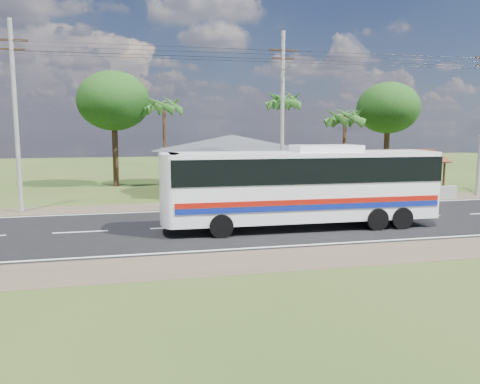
% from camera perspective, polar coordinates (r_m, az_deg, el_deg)
% --- Properties ---
extents(ground, '(120.00, 120.00, 0.00)m').
position_cam_1_polar(ground, '(24.14, 2.92, -3.91)').
color(ground, '#2D4217').
rests_on(ground, ground).
extents(road, '(120.00, 16.00, 0.03)m').
position_cam_1_polar(road, '(24.14, 2.92, -3.89)').
color(road, black).
rests_on(road, ground).
extents(house, '(12.40, 10.00, 5.00)m').
position_cam_1_polar(house, '(36.59, -0.99, 4.25)').
color(house, tan).
rests_on(house, ground).
extents(waiting_shed, '(5.20, 4.48, 3.35)m').
position_cam_1_polar(waiting_shed, '(36.84, 19.16, 3.98)').
color(waiting_shed, '#3B2815').
rests_on(waiting_shed, ground).
extents(concrete_barrier, '(7.00, 0.30, 0.90)m').
position_cam_1_polar(concrete_barrier, '(34.08, 20.11, -0.19)').
color(concrete_barrier, '#9E9E99').
rests_on(concrete_barrier, ground).
extents(utility_poles, '(32.80, 2.22, 11.00)m').
position_cam_1_polar(utility_poles, '(30.63, 4.59, 9.40)').
color(utility_poles, '#9E9E99').
rests_on(utility_poles, ground).
extents(palm_near, '(2.80, 2.80, 6.70)m').
position_cam_1_polar(palm_near, '(37.32, 12.69, 8.85)').
color(palm_near, '#47301E').
rests_on(palm_near, ground).
extents(palm_mid, '(2.80, 2.80, 8.20)m').
position_cam_1_polar(palm_mid, '(40.28, 5.37, 10.97)').
color(palm_mid, '#47301E').
rests_on(palm_mid, ground).
extents(palm_far, '(2.80, 2.80, 7.70)m').
position_cam_1_polar(palm_far, '(38.89, -9.27, 10.31)').
color(palm_far, '#47301E').
rests_on(palm_far, ground).
extents(tree_behind_house, '(6.00, 6.00, 9.61)m').
position_cam_1_polar(tree_behind_house, '(40.87, -15.16, 10.63)').
color(tree_behind_house, '#47301E').
rests_on(tree_behind_house, ground).
extents(tree_behind_shed, '(5.60, 5.60, 9.02)m').
position_cam_1_polar(tree_behind_shed, '(44.79, 17.61, 9.71)').
color(tree_behind_shed, '#47301E').
rests_on(tree_behind_shed, ground).
extents(coach_bus, '(13.16, 2.99, 4.08)m').
position_cam_1_polar(coach_bus, '(23.03, 7.86, 1.33)').
color(coach_bus, white).
rests_on(coach_bus, ground).
extents(motorcycle, '(2.07, 1.25, 1.03)m').
position_cam_1_polar(motorcycle, '(30.20, 9.23, -0.66)').
color(motorcycle, black).
rests_on(motorcycle, ground).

